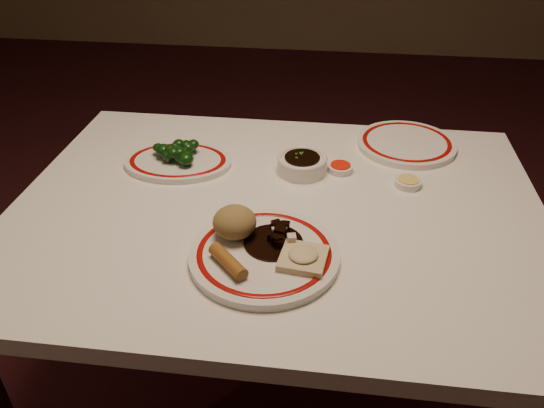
{
  "coord_description": "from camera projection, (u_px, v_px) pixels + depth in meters",
  "views": [
    {
      "loc": [
        0.12,
        -0.99,
        1.42
      ],
      "look_at": [
        -0.0,
        -0.07,
        0.8
      ],
      "focal_mm": 35.0,
      "sensor_mm": 36.0,
      "label": 1
    }
  ],
  "objects": [
    {
      "name": "broccoli_plate",
      "position": [
        178.0,
        162.0,
        1.35
      ],
      "size": [
        0.28,
        0.25,
        0.02
      ],
      "color": "white",
      "rests_on": "dining_table"
    },
    {
      "name": "rice_mound",
      "position": [
        235.0,
        222.0,
        1.06
      ],
      "size": [
        0.09,
        0.09,
        0.06
      ],
      "primitive_type": "ellipsoid",
      "color": "olive",
      "rests_on": "main_plate"
    },
    {
      "name": "mustard_dish",
      "position": [
        408.0,
        182.0,
        1.27
      ],
      "size": [
        0.06,
        0.06,
        0.02
      ],
      "color": "white",
      "rests_on": "dining_table"
    },
    {
      "name": "fried_wonton",
      "position": [
        303.0,
        257.0,
        1.0
      ],
      "size": [
        0.1,
        0.1,
        0.02
      ],
      "color": "beige",
      "rests_on": "main_plate"
    },
    {
      "name": "stirfry_heap",
      "position": [
        276.0,
        237.0,
        1.05
      ],
      "size": [
        0.12,
        0.12,
        0.03
      ],
      "color": "black",
      "rests_on": "main_plate"
    },
    {
      "name": "soy_bowl",
      "position": [
        302.0,
        165.0,
        1.32
      ],
      "size": [
        0.12,
        0.12,
        0.04
      ],
      "color": "white",
      "rests_on": "dining_table"
    },
    {
      "name": "spring_roll",
      "position": [
        228.0,
        261.0,
        0.99
      ],
      "size": [
        0.09,
        0.09,
        0.03
      ],
      "primitive_type": "cylinder",
      "rotation": [
        1.57,
        0.0,
        0.75
      ],
      "color": "#966124",
      "rests_on": "main_plate"
    },
    {
      "name": "far_plate",
      "position": [
        406.0,
        143.0,
        1.43
      ],
      "size": [
        0.27,
        0.27,
        0.02
      ],
      "color": "white",
      "rests_on": "dining_table"
    },
    {
      "name": "dining_table",
      "position": [
        277.0,
        238.0,
        1.25
      ],
      "size": [
        1.2,
        0.9,
        0.75
      ],
      "color": "white",
      "rests_on": "ground"
    },
    {
      "name": "main_plate",
      "position": [
        264.0,
        255.0,
        1.04
      ],
      "size": [
        0.33,
        0.33,
        0.02
      ],
      "color": "white",
      "rests_on": "dining_table"
    },
    {
      "name": "broccoli_pile",
      "position": [
        179.0,
        151.0,
        1.34
      ],
      "size": [
        0.12,
        0.1,
        0.05
      ],
      "color": "#23471C",
      "rests_on": "broccoli_plate"
    },
    {
      "name": "sweet_sour_dish",
      "position": [
        340.0,
        168.0,
        1.32
      ],
      "size": [
        0.06,
        0.06,
        0.02
      ],
      "color": "white",
      "rests_on": "dining_table"
    }
  ]
}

